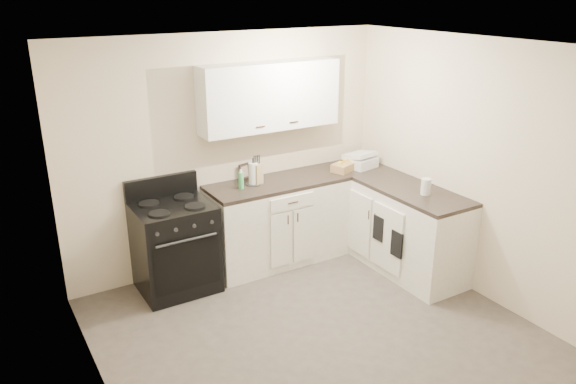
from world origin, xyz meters
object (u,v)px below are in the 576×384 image
knife_block (257,174)px  wicker_basket (343,167)px  countertop_grill (361,162)px  paper_towel (253,174)px  stove (175,247)px

knife_block → wicker_basket: size_ratio=0.84×
knife_block → countertop_grill: size_ratio=0.72×
paper_towel → wicker_basket: size_ratio=0.89×
paper_towel → wicker_basket: 1.10m
stove → countertop_grill: size_ratio=2.90×
wicker_basket → countertop_grill: bearing=4.9°
paper_towel → countertop_grill: (1.35, -0.10, -0.06)m
countertop_grill → paper_towel: bearing=165.4°
knife_block → paper_towel: size_ratio=0.94×
stove → knife_block: knife_block is taller
knife_block → wicker_basket: (1.05, -0.11, -0.07)m
knife_block → countertop_grill: bearing=-25.0°
paper_towel → countertop_grill: bearing=-4.2°
countertop_grill → wicker_basket: bearing=174.5°
countertop_grill → knife_block: bearing=165.6°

